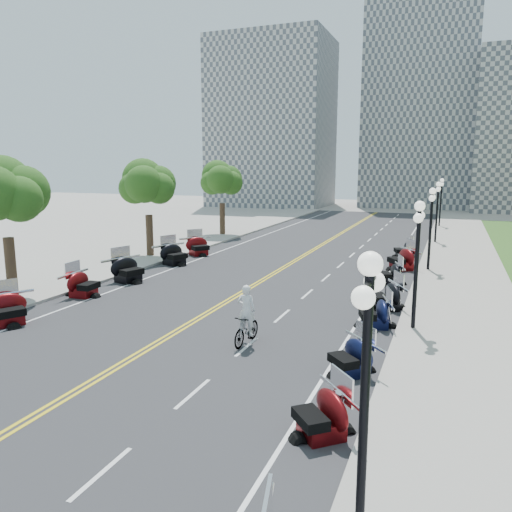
% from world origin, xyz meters
% --- Properties ---
extents(ground, '(160.00, 160.00, 0.00)m').
position_xyz_m(ground, '(0.00, 0.00, 0.00)').
color(ground, gray).
extents(road, '(16.00, 90.00, 0.01)m').
position_xyz_m(road, '(0.00, 10.00, 0.00)').
color(road, '#333335').
rests_on(road, ground).
extents(centerline_yellow_a, '(0.12, 90.00, 0.00)m').
position_xyz_m(centerline_yellow_a, '(-0.12, 10.00, 0.01)').
color(centerline_yellow_a, yellow).
rests_on(centerline_yellow_a, road).
extents(centerline_yellow_b, '(0.12, 90.00, 0.00)m').
position_xyz_m(centerline_yellow_b, '(0.12, 10.00, 0.01)').
color(centerline_yellow_b, yellow).
rests_on(centerline_yellow_b, road).
extents(edge_line_north, '(0.12, 90.00, 0.00)m').
position_xyz_m(edge_line_north, '(6.40, 10.00, 0.01)').
color(edge_line_north, white).
rests_on(edge_line_north, road).
extents(edge_line_south, '(0.12, 90.00, 0.00)m').
position_xyz_m(edge_line_south, '(-6.40, 10.00, 0.01)').
color(edge_line_south, white).
rests_on(edge_line_south, road).
extents(lane_dash_4, '(0.12, 2.00, 0.00)m').
position_xyz_m(lane_dash_4, '(3.20, -8.00, 0.01)').
color(lane_dash_4, white).
rests_on(lane_dash_4, road).
extents(lane_dash_5, '(0.12, 2.00, 0.00)m').
position_xyz_m(lane_dash_5, '(3.20, -4.00, 0.01)').
color(lane_dash_5, white).
rests_on(lane_dash_5, road).
extents(lane_dash_6, '(0.12, 2.00, 0.00)m').
position_xyz_m(lane_dash_6, '(3.20, 0.00, 0.01)').
color(lane_dash_6, white).
rests_on(lane_dash_6, road).
extents(lane_dash_7, '(0.12, 2.00, 0.00)m').
position_xyz_m(lane_dash_7, '(3.20, 4.00, 0.01)').
color(lane_dash_7, white).
rests_on(lane_dash_7, road).
extents(lane_dash_8, '(0.12, 2.00, 0.00)m').
position_xyz_m(lane_dash_8, '(3.20, 8.00, 0.01)').
color(lane_dash_8, white).
rests_on(lane_dash_8, road).
extents(lane_dash_9, '(0.12, 2.00, 0.00)m').
position_xyz_m(lane_dash_9, '(3.20, 12.00, 0.01)').
color(lane_dash_9, white).
rests_on(lane_dash_9, road).
extents(lane_dash_10, '(0.12, 2.00, 0.00)m').
position_xyz_m(lane_dash_10, '(3.20, 16.00, 0.01)').
color(lane_dash_10, white).
rests_on(lane_dash_10, road).
extents(lane_dash_11, '(0.12, 2.00, 0.00)m').
position_xyz_m(lane_dash_11, '(3.20, 20.00, 0.01)').
color(lane_dash_11, white).
rests_on(lane_dash_11, road).
extents(lane_dash_12, '(0.12, 2.00, 0.00)m').
position_xyz_m(lane_dash_12, '(3.20, 24.00, 0.01)').
color(lane_dash_12, white).
rests_on(lane_dash_12, road).
extents(lane_dash_13, '(0.12, 2.00, 0.00)m').
position_xyz_m(lane_dash_13, '(3.20, 28.00, 0.01)').
color(lane_dash_13, white).
rests_on(lane_dash_13, road).
extents(lane_dash_14, '(0.12, 2.00, 0.00)m').
position_xyz_m(lane_dash_14, '(3.20, 32.00, 0.01)').
color(lane_dash_14, white).
rests_on(lane_dash_14, road).
extents(lane_dash_15, '(0.12, 2.00, 0.00)m').
position_xyz_m(lane_dash_15, '(3.20, 36.00, 0.01)').
color(lane_dash_15, white).
rests_on(lane_dash_15, road).
extents(lane_dash_16, '(0.12, 2.00, 0.00)m').
position_xyz_m(lane_dash_16, '(3.20, 40.00, 0.01)').
color(lane_dash_16, white).
rests_on(lane_dash_16, road).
extents(lane_dash_17, '(0.12, 2.00, 0.00)m').
position_xyz_m(lane_dash_17, '(3.20, 44.00, 0.01)').
color(lane_dash_17, white).
rests_on(lane_dash_17, road).
extents(lane_dash_18, '(0.12, 2.00, 0.00)m').
position_xyz_m(lane_dash_18, '(3.20, 48.00, 0.01)').
color(lane_dash_18, white).
rests_on(lane_dash_18, road).
extents(lane_dash_19, '(0.12, 2.00, 0.00)m').
position_xyz_m(lane_dash_19, '(3.20, 52.00, 0.01)').
color(lane_dash_19, white).
rests_on(lane_dash_19, road).
extents(sidewalk_north, '(5.00, 90.00, 0.15)m').
position_xyz_m(sidewalk_north, '(10.50, 10.00, 0.07)').
color(sidewalk_north, '#9E9991').
rests_on(sidewalk_north, ground).
extents(sidewalk_south, '(5.00, 90.00, 0.15)m').
position_xyz_m(sidewalk_south, '(-10.50, 10.00, 0.07)').
color(sidewalk_south, '#9E9991').
rests_on(sidewalk_south, ground).
extents(distant_block_a, '(18.00, 14.00, 26.00)m').
position_xyz_m(distant_block_a, '(-18.00, 62.00, 13.00)').
color(distant_block_a, gray).
rests_on(distant_block_a, ground).
extents(distant_block_b, '(16.00, 12.00, 30.00)m').
position_xyz_m(distant_block_b, '(4.00, 68.00, 15.00)').
color(distant_block_b, gray).
rests_on(distant_block_b, ground).
extents(street_lamp_1, '(0.50, 1.20, 4.90)m').
position_xyz_m(street_lamp_1, '(8.60, -8.00, 2.60)').
color(street_lamp_1, black).
rests_on(street_lamp_1, sidewalk_north).
extents(street_lamp_2, '(0.50, 1.20, 4.90)m').
position_xyz_m(street_lamp_2, '(8.60, 4.00, 2.60)').
color(street_lamp_2, black).
rests_on(street_lamp_2, sidewalk_north).
extents(street_lamp_3, '(0.50, 1.20, 4.90)m').
position_xyz_m(street_lamp_3, '(8.60, 16.00, 2.60)').
color(street_lamp_3, black).
rests_on(street_lamp_3, sidewalk_north).
extents(street_lamp_4, '(0.50, 1.20, 4.90)m').
position_xyz_m(street_lamp_4, '(8.60, 28.00, 2.60)').
color(street_lamp_4, black).
rests_on(street_lamp_4, sidewalk_north).
extents(street_lamp_5, '(0.50, 1.20, 4.90)m').
position_xyz_m(street_lamp_5, '(8.60, 40.00, 2.60)').
color(street_lamp_5, black).
rests_on(street_lamp_5, sidewalk_north).
extents(tree_2, '(4.80, 4.80, 9.20)m').
position_xyz_m(tree_2, '(-10.00, 2.00, 4.75)').
color(tree_2, '#235619').
rests_on(tree_2, sidewalk_south).
extents(tree_3, '(4.80, 4.80, 9.20)m').
position_xyz_m(tree_3, '(-10.00, 14.00, 4.75)').
color(tree_3, '#235619').
rests_on(tree_3, sidewalk_south).
extents(tree_4, '(4.80, 4.80, 9.20)m').
position_xyz_m(tree_4, '(-10.00, 26.00, 4.75)').
color(tree_4, '#235619').
rests_on(tree_4, sidewalk_south).
extents(motorcycle_n_4, '(2.57, 2.57, 1.28)m').
position_xyz_m(motorcycle_n_4, '(7.15, -4.88, 0.64)').
color(motorcycle_n_4, '#590A0C').
rests_on(motorcycle_n_4, road).
extents(motorcycle_n_5, '(2.53, 2.53, 1.25)m').
position_xyz_m(motorcycle_n_5, '(7.12, -1.02, 0.63)').
color(motorcycle_n_5, black).
rests_on(motorcycle_n_5, road).
extents(motorcycle_n_6, '(2.33, 2.33, 1.29)m').
position_xyz_m(motorcycle_n_6, '(7.14, 3.94, 0.65)').
color(motorcycle_n_6, black).
rests_on(motorcycle_n_6, road).
extents(motorcycle_n_7, '(2.66, 2.66, 1.38)m').
position_xyz_m(motorcycle_n_7, '(7.23, 6.66, 0.69)').
color(motorcycle_n_7, black).
rests_on(motorcycle_n_7, road).
extents(motorcycle_n_8, '(2.37, 2.37, 1.31)m').
position_xyz_m(motorcycle_n_8, '(6.83, 11.68, 0.65)').
color(motorcycle_n_8, black).
rests_on(motorcycle_n_8, road).
extents(motorcycle_n_9, '(3.03, 3.03, 1.53)m').
position_xyz_m(motorcycle_n_9, '(7.03, 15.89, 0.77)').
color(motorcycle_n_9, '#590A0C').
rests_on(motorcycle_n_9, road).
extents(motorcycle_n_10, '(2.32, 2.32, 1.28)m').
position_xyz_m(motorcycle_n_10, '(6.75, 20.31, 0.64)').
color(motorcycle_n_10, black).
rests_on(motorcycle_n_10, road).
extents(motorcycle_s_5, '(2.78, 2.78, 1.43)m').
position_xyz_m(motorcycle_s_5, '(-6.83, -1.17, 0.72)').
color(motorcycle_s_5, '#590A0C').
rests_on(motorcycle_s_5, road).
extents(motorcycle_s_6, '(2.14, 2.14, 1.40)m').
position_xyz_m(motorcycle_s_6, '(-7.00, 3.51, 0.70)').
color(motorcycle_s_6, '#590A0C').
rests_on(motorcycle_s_6, road).
extents(motorcycle_s_7, '(2.82, 2.82, 1.56)m').
position_xyz_m(motorcycle_s_7, '(-6.82, 6.95, 0.78)').
color(motorcycle_s_7, black).
rests_on(motorcycle_s_7, road).
extents(motorcycle_s_8, '(2.88, 2.88, 1.54)m').
position_xyz_m(motorcycle_s_8, '(-6.96, 12.17, 0.77)').
color(motorcycle_s_8, black).
rests_on(motorcycle_s_8, road).
extents(motorcycle_s_9, '(3.00, 3.00, 1.50)m').
position_xyz_m(motorcycle_s_9, '(-7.13, 15.86, 0.75)').
color(motorcycle_s_9, '#590A0C').
rests_on(motorcycle_s_9, road).
extents(bicycle, '(0.67, 1.92, 1.13)m').
position_xyz_m(bicycle, '(3.08, 0.28, 0.57)').
color(bicycle, '#A51414').
rests_on(bicycle, road).
extents(cyclist_rider, '(0.68, 0.45, 1.86)m').
position_xyz_m(cyclist_rider, '(3.08, 0.28, 2.07)').
color(cyclist_rider, silver).
rests_on(cyclist_rider, bicycle).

